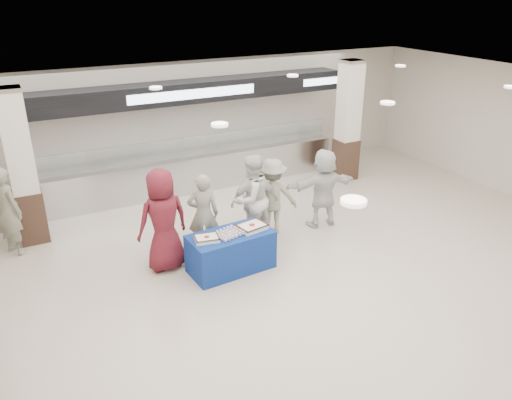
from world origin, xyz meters
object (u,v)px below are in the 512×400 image
display_table (231,252)px  civilian_maroon (163,220)px  sheet_cake_right (252,226)px  soldier_a (203,214)px  chef_tall (251,199)px  soldier_bg (8,211)px  cupcake_tray (228,234)px  soldier_b (272,196)px  civilian_white (323,188)px  chef_short (255,201)px  sheet_cake_left (207,238)px

display_table → civilian_maroon: civilian_maroon is taller
sheet_cake_right → civilian_maroon: 1.65m
sheet_cake_right → soldier_a: 1.05m
sheet_cake_right → chef_tall: (0.44, 0.90, 0.13)m
soldier_bg → cupcake_tray: bearing=-161.1°
soldier_a → soldier_bg: size_ratio=0.92×
sheet_cake_right → soldier_b: bearing=45.6°
display_table → civilian_white: civilian_white is taller
display_table → civilian_white: 2.77m
sheet_cake_right → soldier_bg: bearing=147.2°
civilian_maroon → soldier_b: size_ratio=1.19×
display_table → civilian_white: (2.60, 0.81, 0.51)m
display_table → civilian_maroon: 1.38m
cupcake_tray → chef_short: bearing=42.5°
cupcake_tray → chef_tall: chef_tall is taller
soldier_b → cupcake_tray: bearing=56.0°
soldier_b → soldier_a: bearing=27.3°
chef_tall → chef_short: bearing=157.7°
soldier_b → civilian_white: civilian_white is taller
soldier_a → soldier_bg: bearing=-7.9°
soldier_a → chef_tall: chef_tall is taller
display_table → sheet_cake_left: size_ratio=3.25×
civilian_white → soldier_bg: size_ratio=0.97×
sheet_cake_right → chef_short: (0.51, 0.89, 0.06)m
chef_tall → civilian_maroon: bearing=-10.8°
sheet_cake_left → cupcake_tray: 0.43m
soldier_b → soldier_bg: 5.25m
display_table → chef_short: (0.96, 0.89, 0.49)m
cupcake_tray → chef_tall: size_ratio=0.26×
civilian_white → soldier_bg: (-6.16, 1.77, 0.03)m
chef_short → soldier_bg: soldier_bg is taller
civilian_maroon → chef_short: civilian_maroon is taller
chef_tall → civilian_white: (1.72, -0.09, -0.05)m
sheet_cake_right → soldier_bg: soldier_bg is taller
sheet_cake_right → soldier_a: size_ratio=0.34×
display_table → soldier_b: size_ratio=0.93×
sheet_cake_left → soldier_bg: 4.05m
soldier_bg → soldier_b: bearing=-141.7°
soldier_a → sheet_cake_right: bearing=147.1°
sheet_cake_right → soldier_b: soldier_b is taller
soldier_b → civilian_white: bearing=-169.5°
sheet_cake_right → civilian_white: civilian_white is taller
civilian_maroon → soldier_a: size_ratio=1.17×
civilian_maroon → soldier_bg: (-2.51, 1.94, -0.08)m
soldier_a → soldier_bg: soldier_bg is taller
sheet_cake_left → chef_short: bearing=32.8°
chef_short → soldier_bg: size_ratio=0.95×
soldier_a → chef_tall: (1.08, 0.06, 0.10)m
display_table → soldier_bg: 4.43m
soldier_a → civilian_maroon: bearing=32.0°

